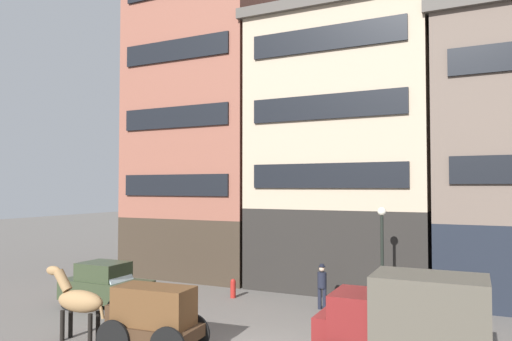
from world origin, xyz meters
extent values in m
cube|color=#33281E|center=(-8.63, 10.98, 1.61)|extent=(7.55, 6.37, 3.22)
cube|color=brown|center=(-8.63, 10.98, 10.28)|extent=(7.55, 6.37, 14.12)
cube|color=black|center=(-8.63, 7.73, 4.98)|extent=(6.34, 0.12, 1.10)
cube|color=black|center=(-8.63, 7.73, 8.51)|extent=(6.34, 0.12, 1.10)
cube|color=black|center=(-8.63, 7.73, 12.04)|extent=(6.34, 0.12, 1.10)
cube|color=black|center=(-0.50, 10.98, 1.93)|extent=(8.41, 6.37, 3.85)
cube|color=tan|center=(-0.50, 10.98, 8.46)|extent=(8.41, 6.37, 9.22)
cube|color=#47423D|center=(-0.50, 10.98, 13.32)|extent=(8.91, 6.87, 0.50)
cube|color=black|center=(-0.50, 7.73, 5.39)|extent=(7.06, 0.12, 1.10)
cube|color=black|center=(-0.50, 7.73, 8.46)|extent=(7.06, 0.12, 1.10)
cube|color=black|center=(-0.50, 7.73, 11.54)|extent=(7.06, 0.12, 1.10)
cube|color=#3D2819|center=(-2.99, -1.16, 0.70)|extent=(2.79, 1.51, 0.36)
cube|color=brown|center=(-2.99, -1.16, 1.43)|extent=(2.37, 1.28, 1.10)
cube|color=#3D2819|center=(-4.14, -1.25, 1.18)|extent=(0.48, 1.07, 0.50)
cylinder|color=black|center=(-3.83, -1.94, 0.55)|extent=(1.10, 0.17, 1.10)
cylinder|color=black|center=(-3.94, -0.52, 0.55)|extent=(1.10, 0.17, 1.10)
cylinder|color=black|center=(-2.15, -0.38, 0.55)|extent=(1.10, 0.17, 1.10)
ellipsoid|color=#937047|center=(-5.89, -1.16, 1.25)|extent=(1.74, 0.73, 0.70)
cylinder|color=#937047|center=(-6.61, -1.22, 1.85)|extent=(0.69, 0.37, 0.76)
ellipsoid|color=#937047|center=(-7.01, -1.25, 2.15)|extent=(0.58, 0.28, 0.30)
cylinder|color=#937047|center=(-5.09, -1.10, 1.10)|extent=(0.27, 0.12, 0.65)
cylinder|color=black|center=(-6.43, -1.38, 0.47)|extent=(0.14, 0.14, 0.95)
cylinder|color=black|center=(-6.45, -1.03, 0.47)|extent=(0.14, 0.14, 0.95)
cylinder|color=black|center=(-5.33, -1.30, 0.47)|extent=(0.14, 0.14, 0.95)
cylinder|color=black|center=(-5.36, -0.94, 0.47)|extent=(0.14, 0.14, 0.95)
cube|color=maroon|center=(2.64, 0.50, 1.27)|extent=(1.41, 1.71, 1.50)
cube|color=maroon|center=(1.94, 0.49, 0.97)|extent=(0.91, 1.45, 0.80)
cube|color=#4C473D|center=(4.44, 0.52, 1.57)|extent=(2.82, 1.92, 2.10)
cube|color=silver|center=(2.19, 0.50, 1.52)|extent=(0.20, 1.36, 0.64)
cylinder|color=black|center=(2.18, 1.45, 0.42)|extent=(0.84, 0.23, 0.84)
cube|color=#2D3823|center=(-8.05, 2.28, 0.73)|extent=(3.73, 1.67, 0.80)
cube|color=#2D3823|center=(-8.20, 2.28, 1.48)|extent=(1.83, 1.47, 0.70)
cube|color=silver|center=(-7.35, 2.29, 1.35)|extent=(0.36, 1.32, 0.56)
cylinder|color=black|center=(-6.86, 3.14, 0.33)|extent=(0.66, 0.19, 0.66)
cylinder|color=black|center=(-6.83, 1.46, 0.33)|extent=(0.66, 0.19, 0.66)
cylinder|color=black|center=(-9.26, 3.10, 0.33)|extent=(0.66, 0.19, 0.66)
cylinder|color=black|center=(-9.23, 1.42, 0.33)|extent=(0.66, 0.19, 0.66)
cylinder|color=black|center=(-0.23, 5.88, 0.42)|extent=(0.16, 0.16, 0.85)
cylinder|color=black|center=(-0.03, 5.88, 0.42)|extent=(0.16, 0.16, 0.85)
cylinder|color=black|center=(-0.13, 5.88, 1.16)|extent=(0.44, 0.44, 0.62)
sphere|color=tan|center=(-0.13, 5.88, 1.60)|extent=(0.22, 0.22, 0.22)
cylinder|color=black|center=(-0.13, 5.88, 1.70)|extent=(0.28, 0.28, 0.02)
cylinder|color=black|center=(-0.13, 5.88, 1.75)|extent=(0.18, 0.18, 0.09)
cylinder|color=black|center=(2.27, 5.76, 1.90)|extent=(0.12, 0.12, 3.80)
sphere|color=silver|center=(2.27, 5.76, 3.96)|extent=(0.32, 0.32, 0.32)
cylinder|color=maroon|center=(-4.27, 6.05, 0.35)|extent=(0.24, 0.24, 0.70)
sphere|color=maroon|center=(-4.27, 6.05, 0.72)|extent=(0.22, 0.22, 0.22)
camera|label=1|loc=(5.65, -12.34, 4.88)|focal=32.97mm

